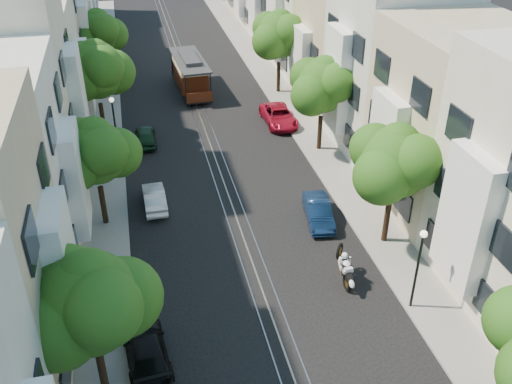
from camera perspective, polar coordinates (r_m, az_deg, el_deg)
ground at (r=45.43m, az=-5.68°, el=7.80°), size 200.00×200.00×0.00m
sidewalk_east at (r=46.75m, az=3.24°, el=8.69°), size 2.50×80.00×0.12m
sidewalk_west at (r=45.20m, az=-14.88°, el=6.83°), size 2.50×80.00×0.12m
rail_left at (r=45.37m, az=-6.38°, el=7.74°), size 0.06×80.00×0.02m
rail_slot at (r=45.43m, az=-5.68°, el=7.81°), size 0.06×80.00×0.02m
rail_right at (r=45.49m, az=-4.99°, el=7.88°), size 0.06×80.00×0.02m
lane_line at (r=45.43m, az=-5.68°, el=7.81°), size 0.08×80.00×0.01m
townhouses_east at (r=46.41m, az=9.15°, el=14.89°), size 7.75×72.00×12.00m
townhouses_west at (r=43.86m, az=-21.91°, el=11.95°), size 7.75×72.00×11.76m
tree_e_b at (r=28.74m, az=13.84°, el=2.79°), size 4.93×4.08×6.68m
tree_e_c at (r=37.99m, az=6.78°, el=10.41°), size 4.84×3.99×6.52m
tree_e_d at (r=47.87m, az=2.43°, el=15.36°), size 5.01×4.16×6.85m
tree_w_a at (r=20.46m, az=-16.21°, el=-10.77°), size 4.93×4.08×6.68m
tree_w_b at (r=30.67m, az=-15.71°, el=3.70°), size 4.72×3.87×6.27m
tree_w_c at (r=40.57m, az=-15.68°, el=11.56°), size 5.13×4.28×7.09m
tree_w_d at (r=51.23m, az=-15.47°, el=15.06°), size 4.84×3.99×6.52m
lamp_east at (r=25.68m, az=16.01°, el=-6.37°), size 0.32×0.32×4.16m
lamp_west at (r=38.55m, az=-14.01°, el=7.18°), size 0.32×0.32×4.16m
sportbike_rider at (r=27.57m, az=8.86°, el=-7.36°), size 0.62×2.17×1.78m
cable_car at (r=49.43m, az=-6.59°, el=11.83°), size 2.76×7.51×2.84m
parked_car_e_mid at (r=31.91m, az=6.26°, el=-1.95°), size 1.81×3.89×1.23m
parked_car_e_far at (r=43.25m, az=2.30°, el=7.60°), size 2.22×4.65×1.28m
parked_car_w_near at (r=24.32m, az=-10.95°, el=-15.19°), size 2.13×4.37×1.22m
parked_car_w_mid at (r=33.52m, az=-10.12°, el=-0.59°), size 1.30×3.53×1.15m
parked_car_w_far at (r=40.93m, az=-10.99°, el=5.53°), size 1.45×3.52×1.19m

